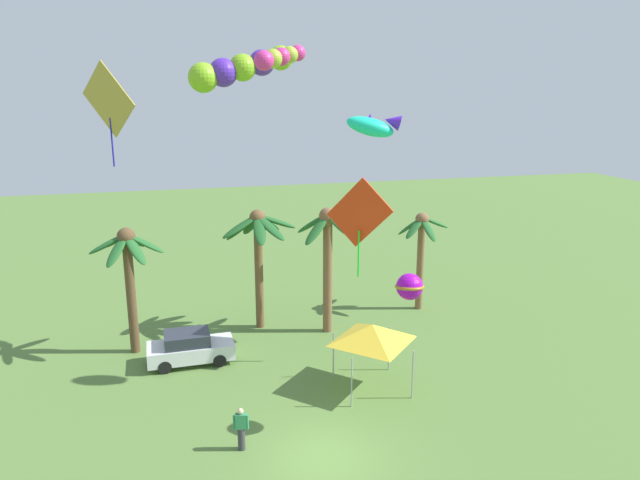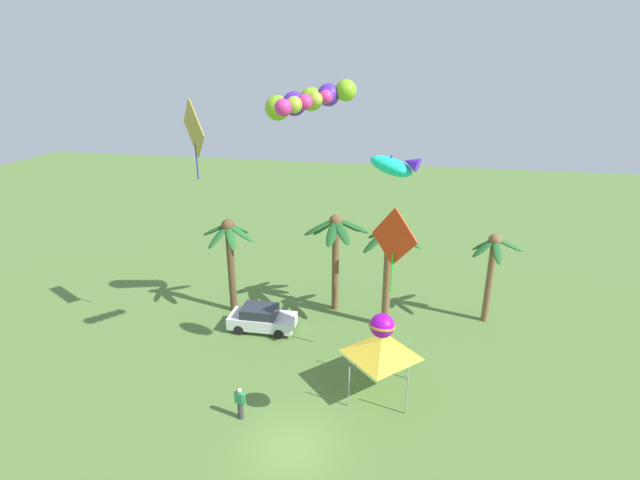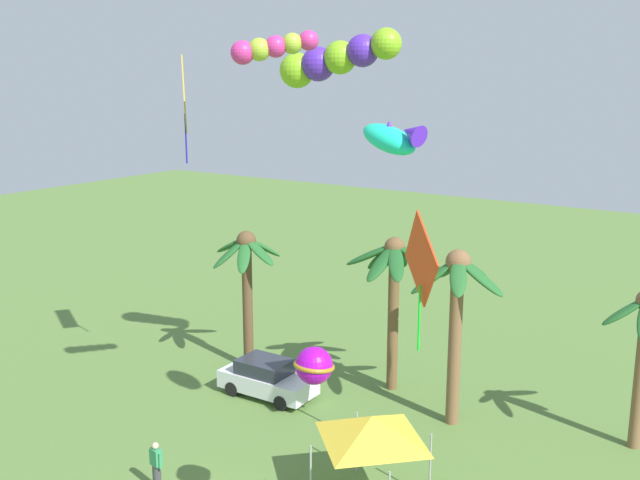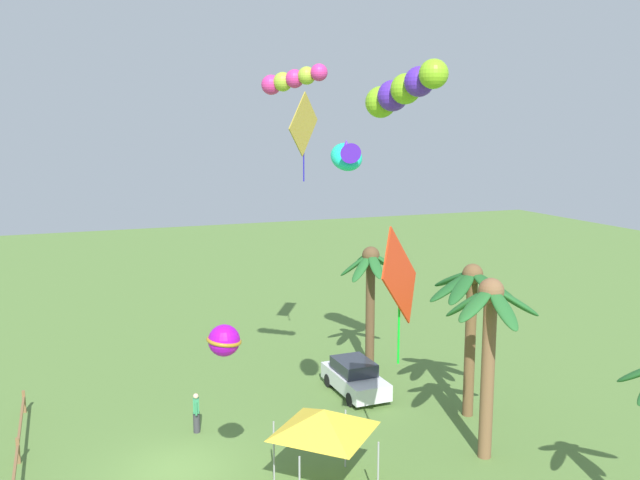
% 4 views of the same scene
% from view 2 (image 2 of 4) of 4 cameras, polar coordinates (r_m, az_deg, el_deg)
% --- Properties ---
extents(ground_plane, '(120.00, 120.00, 0.00)m').
position_cam_2_polar(ground_plane, '(21.18, -3.43, -23.90)').
color(ground_plane, '#567A38').
extents(palm_tree_0, '(3.03, 3.00, 5.67)m').
position_cam_2_polar(palm_tree_0, '(29.43, 20.22, -2.19)').
color(palm_tree_0, brown).
rests_on(palm_tree_0, ground).
extents(palm_tree_1, '(3.48, 3.09, 6.16)m').
position_cam_2_polar(palm_tree_1, '(29.19, -10.98, -0.56)').
color(palm_tree_1, brown).
rests_on(palm_tree_1, ground).
extents(palm_tree_2, '(3.47, 3.76, 6.61)m').
position_cam_2_polar(palm_tree_2, '(27.09, 8.37, -1.42)').
color(palm_tree_2, brown).
rests_on(palm_tree_2, ground).
extents(palm_tree_3, '(4.08, 3.75, 6.39)m').
position_cam_2_polar(palm_tree_3, '(28.72, 1.95, 0.26)').
color(palm_tree_3, brown).
rests_on(palm_tree_3, ground).
extents(parked_car_0, '(3.94, 1.81, 1.51)m').
position_cam_2_polar(parked_car_0, '(28.34, -7.10, -9.43)').
color(parked_car_0, silver).
rests_on(parked_car_0, ground).
extents(spectator_0, '(0.54, 0.29, 1.59)m').
position_cam_2_polar(spectator_0, '(22.19, -9.69, -18.94)').
color(spectator_0, '#38383D').
rests_on(spectator_0, ground).
extents(festival_tent, '(2.86, 2.86, 2.85)m').
position_cam_2_polar(festival_tent, '(22.56, 7.46, -12.87)').
color(festival_tent, '#9E9EA3').
rests_on(festival_tent, ground).
extents(kite_diamond_0, '(2.30, 2.41, 4.55)m').
position_cam_2_polar(kite_diamond_0, '(22.77, 8.95, 0.16)').
color(kite_diamond_0, red).
extents(kite_diamond_1, '(2.03, 2.08, 3.99)m').
position_cam_2_polar(kite_diamond_1, '(24.38, -15.10, 12.87)').
color(kite_diamond_1, '#B29832').
extents(kite_tube_2, '(4.60, 1.57, 2.04)m').
position_cam_2_polar(kite_tube_2, '(24.55, -1.61, 16.61)').
color(kite_tube_2, '#81BF20').
extents(kite_tube_3, '(2.13, 1.88, 0.99)m').
position_cam_2_polar(kite_tube_3, '(19.69, -2.21, 16.34)').
color(kite_tube_3, '#E2318D').
extents(kite_ball_4, '(1.29, 1.30, 0.95)m').
position_cam_2_polar(kite_ball_4, '(18.18, 7.57, -10.30)').
color(kite_ball_4, '#A40DBC').
extents(kite_fish_5, '(2.36, 1.49, 1.15)m').
position_cam_2_polar(kite_fish_5, '(19.95, 8.98, 8.96)').
color(kite_fish_5, '#19E2B3').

